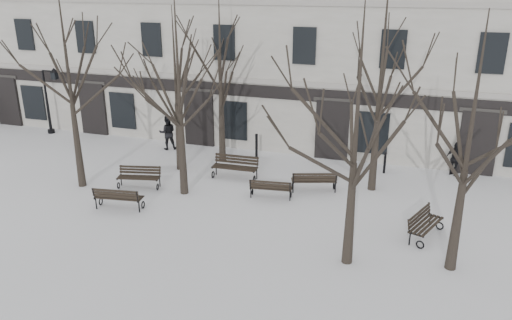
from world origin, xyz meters
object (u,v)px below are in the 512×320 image
at_px(tree_0, 67,62).
at_px(lamp_post, 50,96).
at_px(tree_3, 473,117).
at_px(bench_3, 235,166).
at_px(tree_2, 358,109).
at_px(bench_1, 118,197).
at_px(bench_4, 314,180).
at_px(bench_0, 139,176).
at_px(bench_2, 271,188).
at_px(bench_5, 424,223).
at_px(tree_1, 178,68).

bearing_deg(tree_0, lamp_post, 136.27).
bearing_deg(tree_3, tree_0, 172.38).
distance_m(bench_3, lamp_post, 12.70).
bearing_deg(tree_2, tree_0, 167.43).
xyz_separation_m(bench_1, bench_4, (6.72, 4.00, 0.00)).
relative_size(bench_0, bench_2, 1.08).
xyz_separation_m(tree_0, bench_1, (2.80, -1.54, -4.76)).
distance_m(tree_0, bench_5, 14.68).
relative_size(tree_2, bench_3, 3.84).
distance_m(bench_2, bench_3, 2.67).
bearing_deg(bench_5, lamp_post, 94.44).
xyz_separation_m(tree_3, bench_1, (-11.90, 0.43, -4.25)).
xyz_separation_m(tree_3, bench_4, (-5.18, 4.43, -4.25)).
relative_size(bench_0, bench_1, 0.98).
bearing_deg(bench_5, tree_2, 159.31).
bearing_deg(tree_0, bench_0, 14.66).
distance_m(tree_2, bench_2, 6.91).
bearing_deg(bench_5, bench_4, 80.63).
bearing_deg(tree_2, lamp_post, 154.34).
relative_size(tree_0, bench_5, 4.42).
bearing_deg(tree_3, bench_0, 168.06).
bearing_deg(tree_0, bench_4, 14.50).
relative_size(tree_2, bench_1, 4.10).
relative_size(tree_2, bench_2, 4.52).
bearing_deg(tree_2, bench_5, 47.88).
distance_m(bench_0, bench_2, 5.64).
distance_m(bench_2, bench_4, 1.92).
distance_m(bench_2, lamp_post, 15.18).
bearing_deg(bench_0, lamp_post, 134.92).
height_order(bench_3, bench_4, bench_3).
distance_m(tree_1, tree_2, 7.88).
xyz_separation_m(tree_2, bench_5, (2.23, 2.46, -4.39)).
relative_size(tree_2, bench_0, 4.20).
xyz_separation_m(tree_2, lamp_post, (-17.95, 8.62, -2.72)).
xyz_separation_m(tree_2, bench_2, (-3.64, 3.86, -4.43)).
bearing_deg(bench_0, tree_1, -12.70).
distance_m(tree_1, bench_3, 5.30).
distance_m(bench_0, lamp_post, 10.38).
xyz_separation_m(tree_0, tree_1, (4.48, 0.65, -0.11)).
bearing_deg(bench_2, tree_1, 2.01).
distance_m(tree_1, bench_1, 5.41).
xyz_separation_m(bench_0, bench_4, (7.11, 1.83, 0.02)).
xyz_separation_m(tree_2, bench_3, (-5.76, 5.47, -4.34)).
relative_size(bench_3, lamp_post, 0.54).
bearing_deg(bench_2, bench_1, 20.49).
bearing_deg(tree_0, bench_2, 8.93).
height_order(tree_2, bench_0, tree_2).
relative_size(tree_0, bench_2, 4.86).
distance_m(tree_1, bench_5, 10.52).
bearing_deg(tree_0, tree_1, 8.28).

